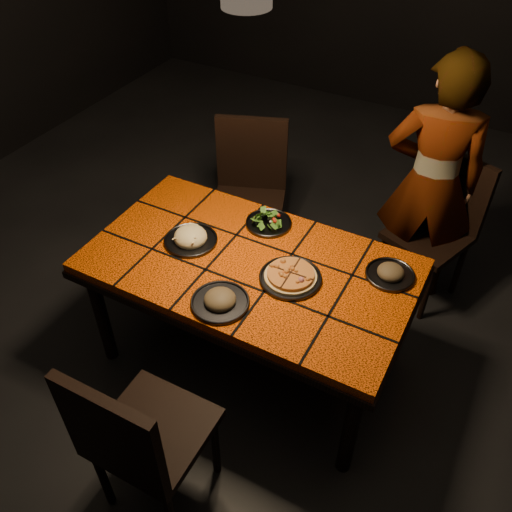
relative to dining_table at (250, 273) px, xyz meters
The scene contains 11 objects.
room_shell 0.83m from the dining_table, ahead, with size 6.04×7.04×3.08m.
dining_table is the anchor object (origin of this frame).
chair_near 0.96m from the dining_table, 89.39° to the right, with size 0.45×0.45×0.99m.
chair_far_left 0.92m from the dining_table, 118.87° to the left, with size 0.58×0.58×1.00m.
chair_far_right 1.30m from the dining_table, 56.49° to the left, with size 0.55×0.55×0.94m.
diner 1.22m from the dining_table, 59.53° to the left, with size 0.57×0.38×1.57m, color brown.
plate_pizza 0.25m from the dining_table, ahead, with size 0.30×0.30×0.04m.
plate_pasta 0.36m from the dining_table, behind, with size 0.27×0.27×0.09m.
plate_salad 0.33m from the dining_table, 99.80° to the left, with size 0.25×0.25×0.07m.
plate_mushroom_a 0.33m from the dining_table, 86.37° to the right, with size 0.27×0.27×0.09m.
plate_mushroom_b 0.69m from the dining_table, 19.79° to the left, with size 0.24×0.24×0.08m.
Camera 1 is at (0.97, -1.72, 2.54)m, focal length 38.00 mm.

